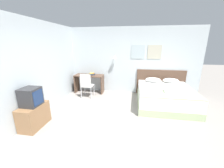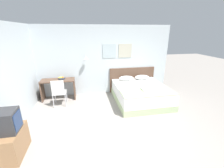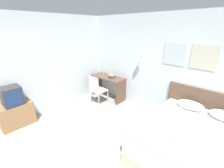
# 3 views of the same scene
# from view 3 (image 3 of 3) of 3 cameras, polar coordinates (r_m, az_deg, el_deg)

# --- Properties ---
(wall_back) EXTENTS (5.57, 0.31, 2.65)m
(wall_back) POSITION_cam_3_polar(r_m,az_deg,el_deg) (4.18, 17.85, 6.45)
(wall_back) COLOR silver
(wall_back) RESTS_ON ground_plane
(wall_left) EXTENTS (0.06, 5.75, 2.65)m
(wall_left) POSITION_cam_3_polar(r_m,az_deg,el_deg) (4.31, -35.16, 3.94)
(wall_left) COLOR silver
(wall_left) RESTS_ON ground_plane
(bed) EXTENTS (1.77, 1.99, 0.58)m
(bed) POSITION_cam_3_polar(r_m,az_deg,el_deg) (3.32, 28.20, -19.38)
(bed) COLOR #B2C693
(bed) RESTS_ON ground_plane
(headboard) EXTENTS (1.89, 0.06, 1.01)m
(headboard) POSITION_cam_3_polar(r_m,az_deg,el_deg) (4.08, 32.80, -8.94)
(headboard) COLOR brown
(headboard) RESTS_ON ground_plane
(pillow_left) EXTENTS (0.57, 0.38, 0.16)m
(pillow_left) POSITION_cam_3_polar(r_m,az_deg,el_deg) (3.82, 27.69, -7.11)
(pillow_left) COLOR white
(pillow_left) RESTS_ON bed
(throw_blanket) EXTENTS (1.71, 0.80, 0.02)m
(throw_blanket) POSITION_cam_3_polar(r_m,az_deg,el_deg) (2.69, 25.70, -21.10)
(throw_blanket) COLOR #B2C693
(throw_blanket) RESTS_ON bed
(folded_towel_near_foot) EXTENTS (0.34, 0.33, 0.06)m
(folded_towel_near_foot) POSITION_cam_3_polar(r_m,az_deg,el_deg) (2.76, 27.52, -19.01)
(folded_towel_near_foot) COLOR white
(folded_towel_near_foot) RESTS_ON throw_blanket
(desk) EXTENTS (1.19, 0.50, 0.76)m
(desk) POSITION_cam_3_polar(r_m,az_deg,el_deg) (5.06, -1.49, 0.34)
(desk) COLOR brown
(desk) RESTS_ON ground_plane
(desk_chair) EXTENTS (0.43, 0.43, 0.94)m
(desk_chair) POSITION_cam_3_polar(r_m,az_deg,el_deg) (4.59, -5.95, -1.68)
(desk_chair) COLOR white
(desk_chair) RESTS_ON ground_plane
(fruit_bowl) EXTENTS (0.25, 0.24, 0.10)m
(fruit_bowl) POSITION_cam_3_polar(r_m,az_deg,el_deg) (4.89, -0.11, 2.95)
(fruit_bowl) COLOR #333842
(fruit_bowl) RESTS_ON desk
(tv_stand) EXTENTS (0.41, 0.74, 0.58)m
(tv_stand) POSITION_cam_3_polar(r_m,az_deg,el_deg) (4.42, -32.56, -9.83)
(tv_stand) COLOR #8E6642
(tv_stand) RESTS_ON ground_plane
(television) EXTENTS (0.40, 0.40, 0.44)m
(television) POSITION_cam_3_polar(r_m,az_deg,el_deg) (4.21, -33.88, -3.81)
(television) COLOR #2D2D30
(television) RESTS_ON tv_stand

